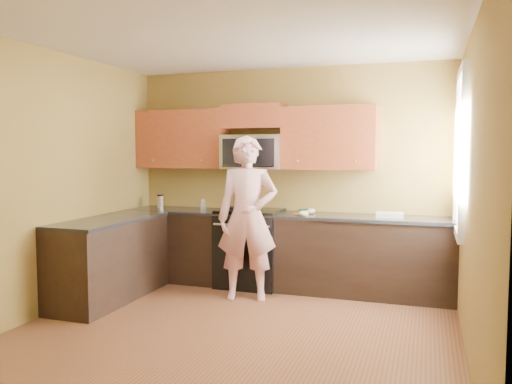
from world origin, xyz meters
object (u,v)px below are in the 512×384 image
at_px(woman, 248,218).
at_px(frying_pan, 241,212).
at_px(stove, 250,248).
at_px(microwave, 253,169).
at_px(butter_tub, 303,215).
at_px(travel_mug, 160,208).

height_order(woman, frying_pan, woman).
distance_m(stove, microwave, 0.98).
bearing_deg(butter_tub, microwave, 162.33).
relative_size(microwave, woman, 0.41).
bearing_deg(stove, butter_tub, -7.89).
bearing_deg(frying_pan, microwave, 106.60).
distance_m(microwave, frying_pan, 0.63).
bearing_deg(butter_tub, travel_mug, 175.58).
bearing_deg(microwave, woman, -76.77).
height_order(microwave, woman, woman).
bearing_deg(frying_pan, woman, -38.51).
height_order(microwave, butter_tub, microwave).
bearing_deg(butter_tub, stove, 172.11).
xyz_separation_m(stove, woman, (0.16, -0.56, 0.44)).
relative_size(microwave, frying_pan, 1.54).
bearing_deg(travel_mug, butter_tub, -4.42).
height_order(stove, travel_mug, travel_mug).
bearing_deg(microwave, butter_tub, -17.67).
relative_size(stove, woman, 0.52).
bearing_deg(woman, stove, 90.67).
relative_size(stove, travel_mug, 5.32).
bearing_deg(travel_mug, stove, -2.52).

